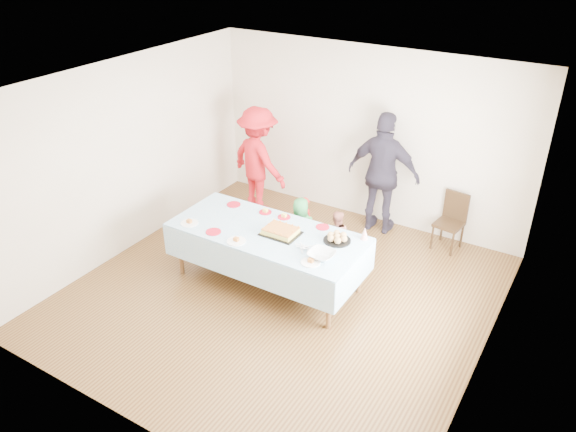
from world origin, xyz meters
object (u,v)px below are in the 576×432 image
dining_chair (452,218)px  adult_left (258,160)px  birthday_cake (281,231)px  party_table (267,235)px

dining_chair → adult_left: bearing=-163.1°
birthday_cake → dining_chair: bearing=53.4°
dining_chair → adult_left: size_ratio=0.49×
birthday_cake → dining_chair: size_ratio=0.55×
party_table → adult_left: (-1.27, 1.70, 0.14)m
birthday_cake → dining_chair: 2.66m
dining_chair → adult_left: (-3.03, -0.45, 0.39)m
adult_left → party_table: bearing=142.4°
party_table → adult_left: size_ratio=1.45×
adult_left → birthday_cake: bearing=146.7°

